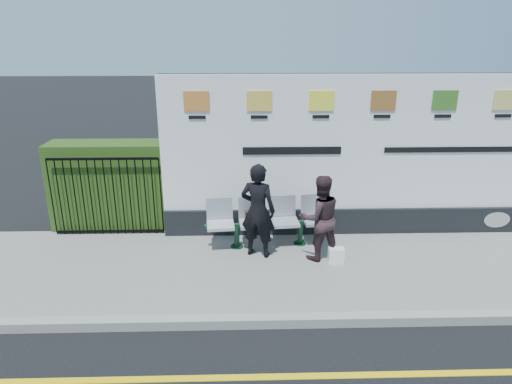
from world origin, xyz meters
TOP-DOWN VIEW (x-y plane):
  - ground at (0.00, 0.00)m, footprint 80.00×80.00m
  - pavement at (0.00, 2.50)m, footprint 14.00×3.00m
  - kerb at (0.00, 1.00)m, footprint 14.00×0.18m
  - yellow_line at (0.00, 0.00)m, footprint 14.00×0.10m
  - billboard at (0.50, 3.85)m, footprint 8.00×0.30m
  - hedge at (-4.58, 4.30)m, footprint 2.35×0.70m
  - railing at (-4.58, 3.85)m, footprint 2.05×0.06m
  - bench at (-1.54, 3.26)m, footprint 2.27×0.77m
  - woman_left at (-1.75, 2.89)m, footprint 0.70×0.57m
  - woman_right at (-0.71, 2.75)m, footprint 0.82×0.70m
  - handbag_brown at (-1.83, 3.23)m, footprint 0.28×0.15m
  - carrier_bag_white at (-0.44, 2.57)m, footprint 0.26×0.16m

SIDE VIEW (x-z plane):
  - ground at x=0.00m, z-range 0.00..0.00m
  - yellow_line at x=0.00m, z-range 0.00..0.01m
  - pavement at x=0.00m, z-range 0.00..0.12m
  - kerb at x=0.00m, z-range 0.00..0.14m
  - carrier_bag_white at x=-0.44m, z-range 0.12..0.38m
  - bench at x=-1.54m, z-range 0.12..0.60m
  - handbag_brown at x=-1.83m, z-range 0.60..0.80m
  - woman_right at x=-0.71m, z-range 0.12..1.61m
  - railing at x=-4.58m, z-range 0.12..1.66m
  - woman_left at x=-1.75m, z-range 0.12..1.78m
  - hedge at x=-4.58m, z-range 0.12..1.82m
  - billboard at x=0.50m, z-range -0.08..2.92m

